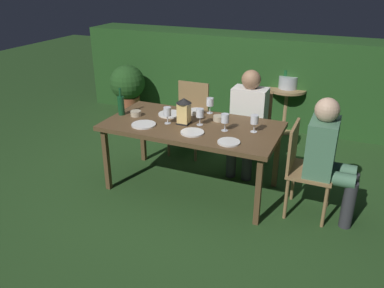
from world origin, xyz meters
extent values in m
plane|color=#26471E|center=(0.00, 0.00, 0.00)|extent=(16.00, 16.00, 0.00)
cube|color=brown|center=(0.00, 0.00, 0.70)|extent=(1.74, 0.89, 0.04)
cube|color=brown|center=(-0.80, -0.37, 0.34)|extent=(0.05, 0.05, 0.68)
cube|color=brown|center=(0.80, -0.37, 0.34)|extent=(0.05, 0.05, 0.68)
cube|color=brown|center=(-0.80, 0.37, 0.34)|extent=(0.05, 0.05, 0.68)
cube|color=brown|center=(0.80, 0.37, 0.34)|extent=(0.05, 0.05, 0.68)
cube|color=#937047|center=(0.39, 0.76, 0.43)|extent=(0.42, 0.40, 0.03)
cube|color=#937047|center=(0.39, 0.95, 0.66)|extent=(0.40, 0.03, 0.42)
cylinder|color=#937047|center=(0.57, 0.59, 0.21)|extent=(0.03, 0.03, 0.42)
cylinder|color=#937047|center=(0.21, 0.59, 0.21)|extent=(0.03, 0.03, 0.42)
cylinder|color=#937047|center=(0.57, 0.93, 0.21)|extent=(0.03, 0.03, 0.42)
cylinder|color=#937047|center=(0.21, 0.93, 0.21)|extent=(0.03, 0.03, 0.42)
cube|color=white|center=(0.39, 0.70, 0.70)|extent=(0.38, 0.24, 0.50)
sphere|color=#997051|center=(0.39, 0.70, 1.04)|extent=(0.21, 0.21, 0.21)
cylinder|color=white|center=(0.48, 0.56, 0.46)|extent=(0.13, 0.36, 0.13)
cylinder|color=white|center=(0.30, 0.56, 0.46)|extent=(0.13, 0.36, 0.13)
cylinder|color=#333338|center=(0.48, 0.40, 0.23)|extent=(0.11, 0.11, 0.45)
cylinder|color=#333338|center=(0.30, 0.40, 0.23)|extent=(0.11, 0.11, 0.45)
cube|color=#937047|center=(1.19, 0.00, 0.43)|extent=(0.40, 0.42, 0.03)
cube|color=#937047|center=(1.00, 0.00, 0.66)|extent=(0.03, 0.40, 0.42)
cylinder|color=#937047|center=(1.36, 0.18, 0.21)|extent=(0.03, 0.03, 0.42)
cylinder|color=#937047|center=(1.36, -0.18, 0.21)|extent=(0.03, 0.03, 0.42)
cylinder|color=#937047|center=(1.02, 0.18, 0.21)|extent=(0.03, 0.03, 0.42)
cylinder|color=#937047|center=(1.02, -0.18, 0.21)|extent=(0.03, 0.03, 0.42)
cube|color=#4C7A5B|center=(1.25, 0.00, 0.70)|extent=(0.24, 0.38, 0.50)
sphere|color=#D1A889|center=(1.25, 0.00, 1.04)|extent=(0.21, 0.21, 0.21)
cylinder|color=#4C7A5B|center=(1.39, 0.09, 0.46)|extent=(0.36, 0.13, 0.13)
cylinder|color=#4C7A5B|center=(1.39, -0.09, 0.46)|extent=(0.36, 0.13, 0.13)
cylinder|color=#333338|center=(1.55, 0.09, 0.23)|extent=(0.11, 0.11, 0.45)
cylinder|color=#333338|center=(1.55, -0.09, 0.23)|extent=(0.11, 0.11, 0.45)
cube|color=#937047|center=(-0.39, 0.76, 0.43)|extent=(0.42, 0.40, 0.03)
cube|color=#937047|center=(-0.39, 0.95, 0.66)|extent=(0.40, 0.03, 0.42)
cylinder|color=#937047|center=(-0.21, 0.59, 0.21)|extent=(0.03, 0.03, 0.42)
cylinder|color=#937047|center=(-0.57, 0.59, 0.21)|extent=(0.03, 0.03, 0.42)
cylinder|color=#937047|center=(-0.21, 0.93, 0.21)|extent=(0.03, 0.03, 0.42)
cylinder|color=#937047|center=(-0.57, 0.93, 0.21)|extent=(0.03, 0.03, 0.42)
cube|color=black|center=(-0.08, -0.01, 0.73)|extent=(0.12, 0.12, 0.01)
cube|color=#F9D17A|center=(-0.08, -0.01, 0.84)|extent=(0.11, 0.11, 0.20)
cone|color=black|center=(-0.08, -0.01, 0.96)|extent=(0.15, 0.15, 0.05)
cylinder|color=#144723|center=(-0.80, -0.04, 0.82)|extent=(0.07, 0.07, 0.20)
cylinder|color=#144723|center=(-0.80, -0.04, 0.97)|extent=(0.03, 0.03, 0.09)
cylinder|color=silver|center=(-0.23, -0.07, 0.72)|extent=(0.06, 0.06, 0.00)
cylinder|color=silver|center=(-0.23, -0.07, 0.76)|extent=(0.01, 0.01, 0.08)
cylinder|color=silver|center=(-0.23, -0.07, 0.85)|extent=(0.08, 0.08, 0.08)
cylinder|color=maroon|center=(-0.23, -0.07, 0.82)|extent=(0.07, 0.07, 0.03)
cylinder|color=silver|center=(0.62, 0.05, 0.72)|extent=(0.06, 0.06, 0.00)
cylinder|color=silver|center=(0.62, 0.05, 0.76)|extent=(0.01, 0.01, 0.08)
cylinder|color=silver|center=(0.62, 0.05, 0.85)|extent=(0.08, 0.08, 0.08)
cylinder|color=maroon|center=(0.62, 0.05, 0.82)|extent=(0.07, 0.07, 0.03)
cylinder|color=silver|center=(0.35, -0.03, 0.72)|extent=(0.06, 0.06, 0.00)
cylinder|color=silver|center=(0.35, -0.03, 0.76)|extent=(0.01, 0.01, 0.08)
cylinder|color=silver|center=(0.35, -0.03, 0.85)|extent=(0.08, 0.08, 0.08)
cylinder|color=maroon|center=(0.35, -0.03, 0.82)|extent=(0.07, 0.07, 0.03)
cylinder|color=silver|center=(0.08, 0.02, 0.72)|extent=(0.06, 0.06, 0.00)
cylinder|color=silver|center=(0.08, 0.02, 0.76)|extent=(0.01, 0.01, 0.08)
cylinder|color=silver|center=(0.08, 0.02, 0.85)|extent=(0.08, 0.08, 0.08)
cylinder|color=maroon|center=(0.08, 0.02, 0.82)|extent=(0.07, 0.07, 0.03)
cylinder|color=silver|center=(0.05, 0.38, 0.72)|extent=(0.06, 0.06, 0.00)
cylinder|color=silver|center=(0.05, 0.38, 0.76)|extent=(0.01, 0.01, 0.08)
cylinder|color=silver|center=(0.05, 0.38, 0.85)|extent=(0.08, 0.08, 0.08)
cylinder|color=maroon|center=(0.05, 0.38, 0.82)|extent=(0.07, 0.07, 0.03)
cylinder|color=white|center=(-0.43, -0.22, 0.73)|extent=(0.24, 0.24, 0.01)
cylinder|color=silver|center=(0.48, -0.29, 0.73)|extent=(0.20, 0.20, 0.01)
cylinder|color=white|center=(0.09, -0.21, 0.73)|extent=(0.22, 0.22, 0.01)
cylinder|color=white|center=(-0.32, 0.16, 0.73)|extent=(0.26, 0.26, 0.01)
cylinder|color=#BCAD8E|center=(-0.64, -0.01, 0.75)|extent=(0.11, 0.11, 0.05)
cylinder|color=#424C1E|center=(-0.64, -0.01, 0.76)|extent=(0.10, 0.10, 0.02)
cylinder|color=#BCAD8E|center=(0.21, 0.20, 0.75)|extent=(0.11, 0.11, 0.05)
cylinder|color=tan|center=(0.21, 0.20, 0.76)|extent=(0.09, 0.09, 0.02)
cylinder|color=silver|center=(-0.08, 0.30, 0.74)|extent=(0.15, 0.15, 0.05)
cylinder|color=#477533|center=(-0.08, 0.30, 0.75)|extent=(0.13, 0.13, 0.01)
cylinder|color=#9E7A51|center=(0.57, 2.01, 0.61)|extent=(0.52, 0.52, 0.03)
cylinder|color=#9E7A51|center=(0.57, 2.01, 0.29)|extent=(0.07, 0.07, 0.59)
cylinder|color=#9E7A51|center=(0.57, 2.01, 0.01)|extent=(0.39, 0.39, 0.02)
cylinder|color=#B2B7BF|center=(0.57, 2.01, 0.71)|extent=(0.26, 0.26, 0.17)
cylinder|color=white|center=(0.57, 2.01, 0.75)|extent=(0.23, 0.23, 0.04)
cylinder|color=#195128|center=(0.53, 2.01, 0.80)|extent=(0.07, 0.07, 0.16)
cylinder|color=#195128|center=(0.53, 2.01, 0.92)|extent=(0.03, 0.03, 0.09)
cylinder|color=#144723|center=(0.62, 2.02, 0.80)|extent=(0.07, 0.07, 0.16)
cylinder|color=#144723|center=(0.62, 2.02, 0.92)|extent=(0.03, 0.03, 0.09)
cube|color=#234C1E|center=(0.00, 2.32, 0.64)|extent=(5.32, 0.66, 1.27)
cylinder|color=#9E5133|center=(-1.79, 1.64, 0.16)|extent=(0.34, 0.34, 0.32)
sphere|color=#234C1E|center=(-1.79, 1.64, 0.54)|extent=(0.53, 0.53, 0.53)
camera|label=1|loc=(1.44, -3.34, 2.14)|focal=36.63mm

